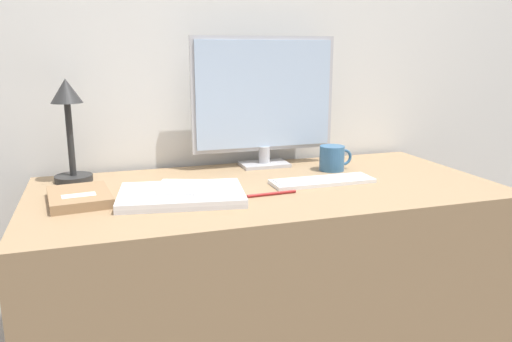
% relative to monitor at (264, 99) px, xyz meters
% --- Properties ---
extents(wall_back, '(3.60, 0.05, 2.40)m').
position_rel_monitor_xyz_m(wall_back, '(-0.08, 0.12, 0.24)').
color(wall_back, silver).
rests_on(wall_back, ground_plane).
extents(desk, '(1.41, 0.67, 0.72)m').
position_rel_monitor_xyz_m(desk, '(-0.08, -0.27, -0.60)').
color(desk, '#997A56').
rests_on(desk, ground_plane).
extents(monitor, '(0.52, 0.11, 0.46)m').
position_rel_monitor_xyz_m(monitor, '(0.00, 0.00, 0.00)').
color(monitor, '#B7B7BC').
rests_on(monitor, desk).
extents(keyboard, '(0.33, 0.10, 0.01)m').
position_rel_monitor_xyz_m(keyboard, '(0.10, -0.29, -0.23)').
color(keyboard, silver).
rests_on(keyboard, desk).
extents(laptop, '(0.38, 0.29, 0.02)m').
position_rel_monitor_xyz_m(laptop, '(-0.36, -0.33, -0.23)').
color(laptop, silver).
rests_on(laptop, desk).
extents(ereader, '(0.16, 0.18, 0.01)m').
position_rel_monitor_xyz_m(ereader, '(-0.36, -0.30, -0.21)').
color(ereader, white).
rests_on(ereader, laptop).
extents(desk_lamp, '(0.12, 0.12, 0.32)m').
position_rel_monitor_xyz_m(desk_lamp, '(-0.65, -0.02, -0.04)').
color(desk_lamp, '#282828').
rests_on(desk_lamp, desk).
extents(notebook, '(0.18, 0.23, 0.03)m').
position_rel_monitor_xyz_m(notebook, '(-0.63, -0.26, -0.23)').
color(notebook, '#93704C').
rests_on(notebook, desk).
extents(coffee_mug, '(0.12, 0.09, 0.09)m').
position_rel_monitor_xyz_m(coffee_mug, '(0.20, -0.14, -0.20)').
color(coffee_mug, '#336089').
rests_on(coffee_mug, desk).
extents(pen, '(0.15, 0.02, 0.01)m').
position_rel_monitor_xyz_m(pen, '(-0.10, -0.37, -0.24)').
color(pen, maroon).
rests_on(pen, desk).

